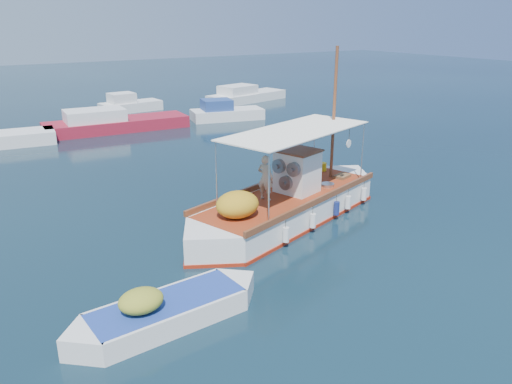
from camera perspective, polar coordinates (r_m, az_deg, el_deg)
ground at (r=19.65m, az=3.57°, el=-3.17°), size 160.00×160.00×0.00m
fishing_caique at (r=19.51m, az=3.60°, el=-1.50°), size 10.41×5.27×6.67m
dinghy at (r=13.45m, az=-10.28°, el=-13.49°), size 5.51×1.86×1.35m
bg_boat_n at (r=36.60m, az=-16.06°, el=7.50°), size 9.93×3.38×1.80m
bg_boat_ne at (r=39.27m, az=-3.56°, el=8.97°), size 5.84×3.35×1.80m
bg_boat_e at (r=48.01m, az=-1.26°, el=10.88°), size 8.55×4.45×1.80m
bg_boat_far_n at (r=44.08m, az=-14.31°, el=9.54°), size 5.18×2.41×1.80m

